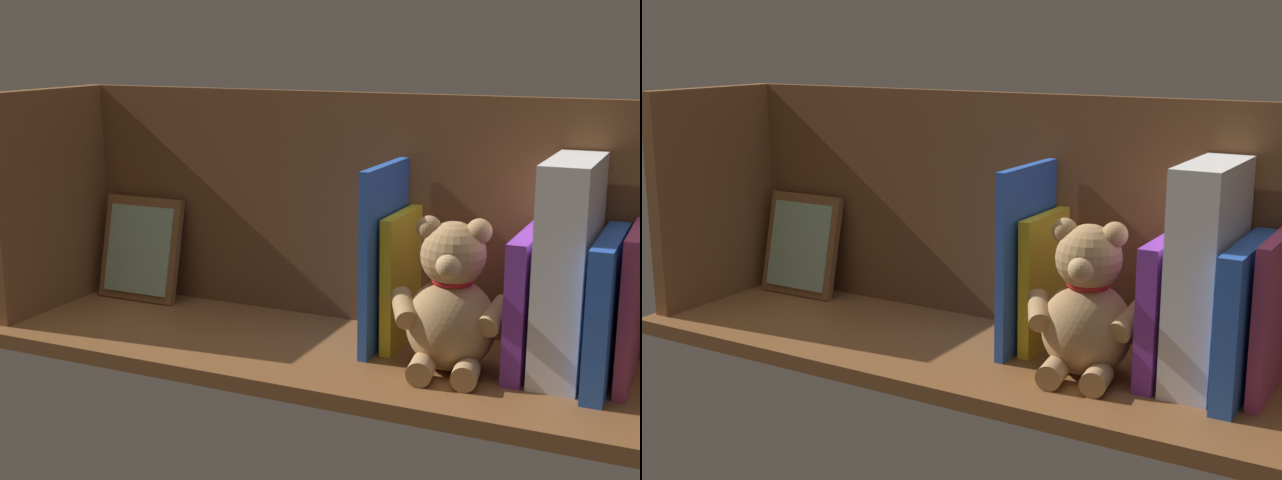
% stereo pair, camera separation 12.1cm
% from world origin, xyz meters
% --- Properties ---
extents(ground_plane, '(0.98, 0.31, 0.02)m').
position_xyz_m(ground_plane, '(0.00, 0.00, -0.01)').
color(ground_plane, brown).
extents(shelf_back_panel, '(0.98, 0.02, 0.34)m').
position_xyz_m(shelf_back_panel, '(0.00, -0.13, 0.17)').
color(shelf_back_panel, brown).
rests_on(shelf_back_panel, ground_plane).
extents(shelf_side_divider, '(0.02, 0.25, 0.34)m').
position_xyz_m(shelf_side_divider, '(0.47, 0.00, 0.17)').
color(shelf_side_divider, brown).
rests_on(shelf_side_divider, ground_plane).
extents(book_0, '(0.02, 0.15, 0.20)m').
position_xyz_m(book_0, '(-0.41, -0.04, 0.10)').
color(book_0, '#B23F72').
rests_on(book_0, ground_plane).
extents(book_1, '(0.03, 0.19, 0.19)m').
position_xyz_m(book_1, '(-0.38, -0.03, 0.09)').
color(book_1, blue).
rests_on(book_1, ground_plane).
extents(dictionary_thick_white, '(0.06, 0.17, 0.28)m').
position_xyz_m(dictionary_thick_white, '(-0.33, -0.04, 0.14)').
color(dictionary_thick_white, silver).
rests_on(dictionary_thick_white, ground_plane).
extents(book_2, '(0.03, 0.17, 0.18)m').
position_xyz_m(book_2, '(-0.28, -0.04, 0.09)').
color(book_2, purple).
rests_on(book_2, ground_plane).
extents(teddy_bear, '(0.16, 0.14, 0.20)m').
position_xyz_m(teddy_bear, '(-0.19, 0.02, 0.09)').
color(teddy_bear, tan).
rests_on(teddy_bear, ground_plane).
extents(book_3, '(0.02, 0.13, 0.19)m').
position_xyz_m(book_3, '(-0.10, -0.06, 0.09)').
color(book_3, yellow).
rests_on(book_3, ground_plane).
extents(book_4, '(0.01, 0.16, 0.26)m').
position_xyz_m(book_4, '(-0.08, -0.04, 0.13)').
color(book_4, blue).
rests_on(book_4, ground_plane).
extents(picture_frame_leaning, '(0.14, 0.05, 0.17)m').
position_xyz_m(picture_frame_leaning, '(0.37, -0.09, 0.08)').
color(picture_frame_leaning, brown).
rests_on(picture_frame_leaning, ground_plane).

